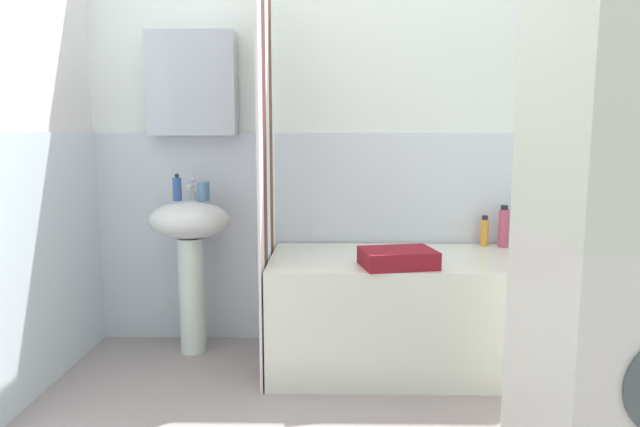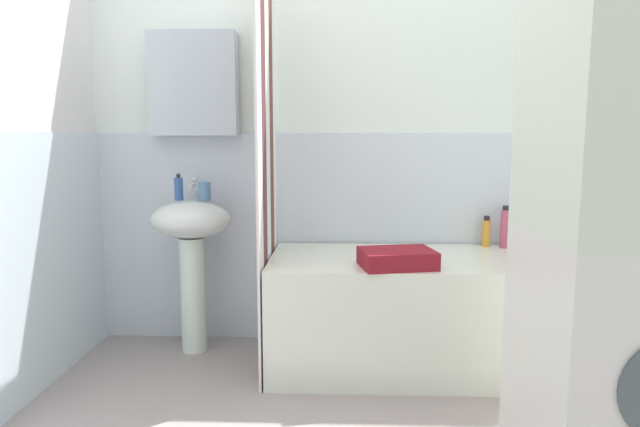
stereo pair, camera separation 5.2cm
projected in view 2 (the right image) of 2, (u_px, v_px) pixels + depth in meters
wall_back_tiled at (357, 144)px, 3.10m from camera, size 3.60×0.18×2.40m
sink at (192, 242)px, 2.97m from camera, size 0.44×0.34×0.83m
faucet at (194, 189)px, 3.01m from camera, size 0.03×0.12×0.12m
soap_dispenser at (179, 188)px, 2.97m from camera, size 0.05×0.05×0.15m
toothbrush_cup at (205, 191)px, 2.96m from camera, size 0.07×0.07×0.10m
bathtub at (426, 312)px, 2.81m from camera, size 1.59×0.70×0.57m
shower_curtain at (267, 173)px, 2.74m from camera, size 0.01×0.70×2.00m
lotion_bottle at (546, 227)px, 3.01m from camera, size 0.04×0.04×0.24m
conditioner_bottle at (522, 229)px, 3.03m from camera, size 0.04×0.04×0.20m
shampoo_bottle at (506, 228)px, 2.99m from camera, size 0.06×0.06×0.23m
body_wash_bottle at (486, 232)px, 3.04m from camera, size 0.05×0.05×0.17m
towel_folded at (397, 258)px, 2.55m from camera, size 0.38×0.30×0.08m
washer_dryer_stack at (629, 237)px, 1.79m from camera, size 0.60×0.63×1.70m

